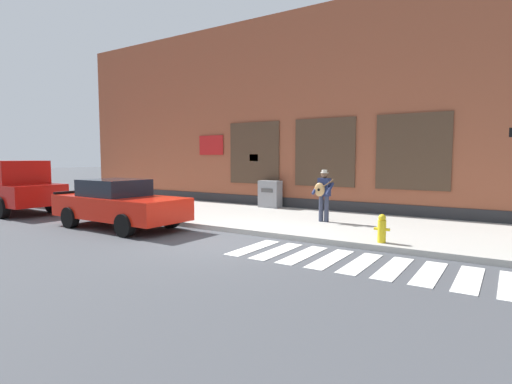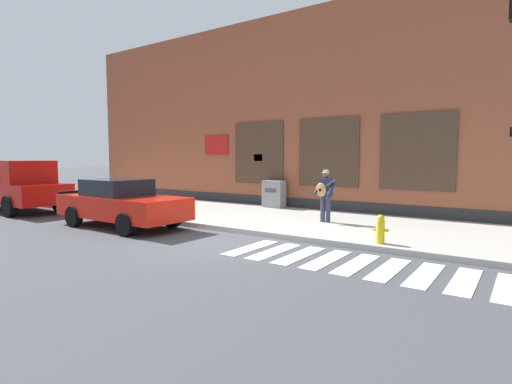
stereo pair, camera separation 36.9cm
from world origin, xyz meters
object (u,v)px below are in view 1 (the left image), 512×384
Objects in this scene: red_truck at (10,187)px; utility_box at (270,194)px; red_car at (119,204)px; busker at (323,192)px; fire_hydrant at (382,229)px.

red_truck reaches higher than utility_box.
busker is at bearing 35.32° from red_car.
utility_box is 7.40m from fire_hydrant.
red_car is 6.62m from red_truck.
red_car is 6.38m from utility_box.
red_car reaches higher than utility_box.
utility_box is 1.59× the size of fire_hydrant.
busker is 3.37m from fire_hydrant.
utility_box is (1.93, 6.08, -0.06)m from red_car.
fire_hydrant is (2.48, -2.20, -0.61)m from busker.
fire_hydrant is at bearing 6.44° from red_truck.
busker is at bearing 17.78° from red_truck.
red_truck reaches higher than fire_hydrant.
red_truck is at bearing -162.22° from busker.
red_truck reaches higher than red_car.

